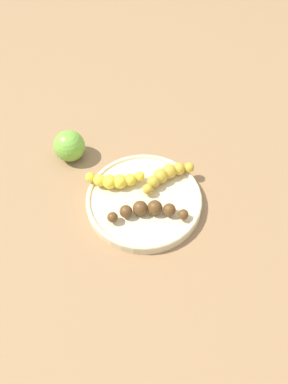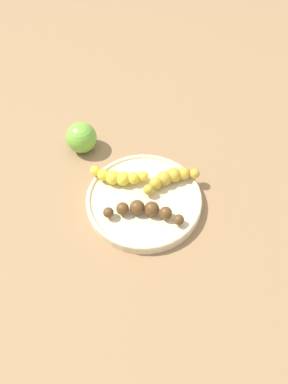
{
  "view_description": "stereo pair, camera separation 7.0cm",
  "coord_description": "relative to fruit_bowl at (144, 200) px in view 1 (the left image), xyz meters",
  "views": [
    {
      "loc": [
        -0.01,
        -0.42,
        0.6
      ],
      "look_at": [
        0.0,
        0.0,
        0.04
      ],
      "focal_mm": 33.81,
      "sensor_mm": 36.0,
      "label": 1
    },
    {
      "loc": [
        0.06,
        -0.41,
        0.6
      ],
      "look_at": [
        0.0,
        0.0,
        0.04
      ],
      "focal_mm": 33.81,
      "sensor_mm": 36.0,
      "label": 2
    }
  ],
  "objects": [
    {
      "name": "banana_overripe",
      "position": [
        0.01,
        -0.04,
        0.02
      ],
      "size": [
        0.15,
        0.04,
        0.03
      ],
      "rotation": [
        0.0,
        0.0,
        1.59
      ],
      "color": "#593819",
      "rests_on": "fruit_bowl"
    },
    {
      "name": "apple_green",
      "position": [
        -0.16,
        0.13,
        0.02
      ],
      "size": [
        0.07,
        0.07,
        0.07
      ],
      "primitive_type": "sphere",
      "color": "#72B238",
      "rests_on": "ground_plane"
    },
    {
      "name": "fruit_bowl",
      "position": [
        0.0,
        0.0,
        0.0
      ],
      "size": [
        0.23,
        0.23,
        0.02
      ],
      "color": "beige",
      "rests_on": "ground_plane"
    },
    {
      "name": "ground_plane",
      "position": [
        0.0,
        0.0,
        -0.01
      ],
      "size": [
        2.4,
        2.4,
        0.0
      ],
      "primitive_type": "plane",
      "color": "#936D47"
    },
    {
      "name": "banana_spotted",
      "position": [
        0.05,
        0.04,
        0.02
      ],
      "size": [
        0.11,
        0.07,
        0.03
      ],
      "rotation": [
        0.0,
        0.0,
        2.12
      ],
      "color": "gold",
      "rests_on": "fruit_bowl"
    },
    {
      "name": "banana_yellow",
      "position": [
        -0.06,
        0.03,
        0.02
      ],
      "size": [
        0.12,
        0.04,
        0.03
      ],
      "rotation": [
        0.0,
        0.0,
        4.71
      ],
      "color": "yellow",
      "rests_on": "fruit_bowl"
    }
  ]
}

